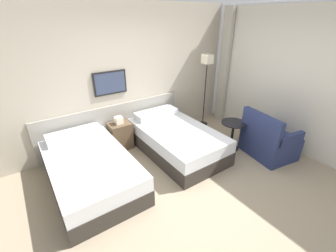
% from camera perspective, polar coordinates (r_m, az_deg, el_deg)
% --- Properties ---
extents(ground_plane, '(16.00, 16.00, 0.00)m').
position_cam_1_polar(ground_plane, '(3.72, 7.38, -15.02)').
color(ground_plane, gray).
extents(wall_headboard, '(10.00, 0.10, 2.70)m').
position_cam_1_polar(wall_headboard, '(4.65, -9.37, 11.64)').
color(wall_headboard, '#B7AD99').
rests_on(wall_headboard, ground_plane).
extents(wall_window, '(0.21, 4.53, 2.70)m').
position_cam_1_polar(wall_window, '(4.83, 31.11, 9.36)').
color(wall_window, white).
rests_on(wall_window, ground_plane).
extents(bed_near_door, '(1.15, 1.94, 0.63)m').
position_cam_1_polar(bed_near_door, '(3.80, -19.14, -10.42)').
color(bed_near_door, '#332D28').
rests_on(bed_near_door, ground_plane).
extents(bed_near_window, '(1.15, 1.94, 0.63)m').
position_cam_1_polar(bed_near_window, '(4.40, 2.04, -3.43)').
color(bed_near_window, '#332D28').
rests_on(bed_near_window, ground_plane).
extents(nightstand, '(0.41, 0.35, 0.69)m').
position_cam_1_polar(nightstand, '(4.60, -12.01, -2.31)').
color(nightstand, brown).
rests_on(nightstand, ground_plane).
extents(floor_lamp, '(0.24, 0.24, 1.68)m').
position_cam_1_polar(floor_lamp, '(5.26, 9.77, 13.80)').
color(floor_lamp, black).
rests_on(floor_lamp, ground_plane).
extents(side_table, '(0.48, 0.48, 0.58)m').
position_cam_1_polar(side_table, '(4.60, 16.16, -1.06)').
color(side_table, black).
rests_on(side_table, ground_plane).
extents(armchair, '(0.85, 0.98, 0.90)m').
position_cam_1_polar(armchair, '(4.68, 24.09, -3.56)').
color(armchair, navy).
rests_on(armchair, ground_plane).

